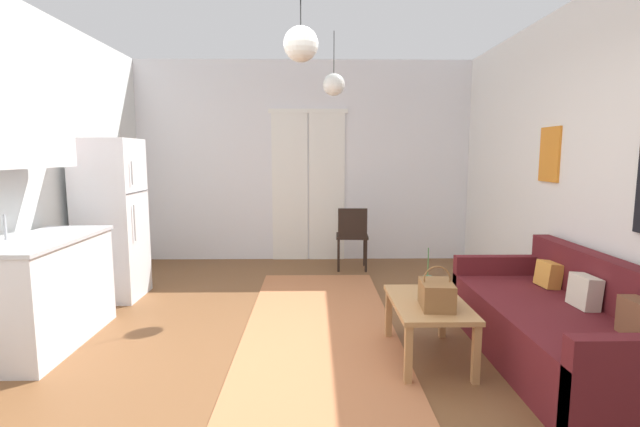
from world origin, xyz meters
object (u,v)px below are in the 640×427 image
(pendant_lamp_near, at_px, (301,44))
(pendant_lamp_far, at_px, (334,85))
(bamboo_vase, at_px, (427,287))
(coffee_table, at_px, (428,309))
(refrigerator, at_px, (111,219))
(accent_chair, at_px, (352,234))
(couch, at_px, (565,329))
(handbag, at_px, (437,294))

(pendant_lamp_near, xyz_separation_m, pendant_lamp_far, (0.31, 2.03, 0.04))
(bamboo_vase, bearing_deg, pendant_lamp_far, 109.97)
(coffee_table, relative_size, bamboo_vase, 2.23)
(refrigerator, xyz_separation_m, accent_chair, (2.67, 1.13, -0.36))
(bamboo_vase, height_order, accent_chair, accent_chair)
(pendant_lamp_near, bearing_deg, bamboo_vase, 15.30)
(couch, distance_m, handbag, 1.00)
(coffee_table, relative_size, pendant_lamp_far, 1.27)
(bamboo_vase, distance_m, pendant_lamp_near, 1.98)
(coffee_table, relative_size, refrigerator, 0.51)
(coffee_table, distance_m, pendant_lamp_near, 2.10)
(handbag, xyz_separation_m, refrigerator, (-3.03, 1.68, 0.31))
(accent_chair, relative_size, pendant_lamp_near, 1.16)
(accent_chair, bearing_deg, bamboo_vase, 100.62)
(couch, bearing_deg, handbag, -178.30)
(pendant_lamp_near, bearing_deg, accent_chair, 78.24)
(couch, relative_size, refrigerator, 1.17)
(coffee_table, bearing_deg, accent_chair, 97.43)
(bamboo_vase, height_order, refrigerator, refrigerator)
(refrigerator, bearing_deg, accent_chair, 22.93)
(refrigerator, bearing_deg, handbag, -29.01)
(bamboo_vase, relative_size, accent_chair, 0.47)
(accent_chair, bearing_deg, pendant_lamp_far, 73.78)
(bamboo_vase, relative_size, refrigerator, 0.23)
(couch, distance_m, refrigerator, 4.37)
(handbag, bearing_deg, pendant_lamp_near, -177.17)
(pendant_lamp_near, bearing_deg, pendant_lamp_far, 81.39)
(couch, xyz_separation_m, coffee_table, (-0.98, 0.12, 0.12))
(handbag, relative_size, refrigerator, 0.19)
(couch, height_order, accent_chair, accent_chair)
(bamboo_vase, distance_m, accent_chair, 2.62)
(handbag, bearing_deg, accent_chair, 97.42)
(bamboo_vase, distance_m, pendant_lamp_far, 2.58)
(handbag, bearing_deg, refrigerator, 150.99)
(coffee_table, height_order, refrigerator, refrigerator)
(bamboo_vase, bearing_deg, coffee_table, -95.07)
(refrigerator, bearing_deg, bamboo_vase, -25.96)
(coffee_table, relative_size, handbag, 2.70)
(couch, relative_size, handbag, 6.14)
(couch, distance_m, pendant_lamp_far, 3.25)
(coffee_table, relative_size, pendant_lamp_near, 1.21)
(accent_chair, height_order, pendant_lamp_near, pendant_lamp_near)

